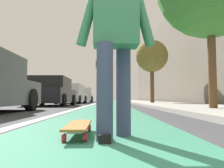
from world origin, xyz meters
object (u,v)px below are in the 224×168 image
parked_car_mid (51,92)px  skateboard (79,126)px  parked_car_end (83,95)px  street_tree_mid (152,57)px  parked_car_far (72,94)px  skater_person (115,34)px  traffic_light (97,74)px

parked_car_mid → skateboard: bearing=-163.7°
skateboard → parked_car_end: 21.43m
parked_car_mid → street_tree_mid: 7.11m
parked_car_far → street_tree_mid: street_tree_mid is taller
skater_person → parked_car_far: 15.81m
skateboard → parked_car_far: (15.35, 2.77, 0.60)m
skateboard → traffic_light: (23.31, 1.32, 3.12)m
skater_person → parked_car_mid: size_ratio=0.39×
parked_car_far → parked_car_mid: bearing=179.5°
parked_car_mid → street_tree_mid: (3.19, -5.84, 2.49)m
traffic_light → skateboard: bearing=-176.8°
parked_car_mid → street_tree_mid: size_ratio=0.98×
skateboard → parked_car_far: parked_car_far is taller
parked_car_end → traffic_light: 3.50m
parked_car_mid → traffic_light: (13.65, -1.51, 2.52)m
traffic_light → parked_car_mid: bearing=173.7°
street_tree_mid → traffic_light: bearing=22.5°
traffic_light → street_tree_mid: (-10.47, -4.33, -0.02)m
traffic_light → street_tree_mid: traffic_light is taller
parked_car_far → traffic_light: bearing=-10.4°
parked_car_end → skateboard: bearing=-172.9°
skateboard → skater_person: (-0.15, -0.35, 0.84)m
parked_car_far → skater_person: bearing=-168.6°
parked_car_mid → skater_person: bearing=-162.1°
skateboard → parked_car_mid: 10.08m
skater_person → parked_car_far: (15.50, 3.12, -0.24)m
parked_car_far → street_tree_mid: bearing=-113.4°
parked_car_end → traffic_light: (2.06, -1.32, 2.50)m
parked_car_far → street_tree_mid: 6.78m
parked_car_mid → traffic_light: bearing=-6.3°
street_tree_mid → parked_car_end: bearing=33.9°
traffic_light → skater_person: bearing=-176.0°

